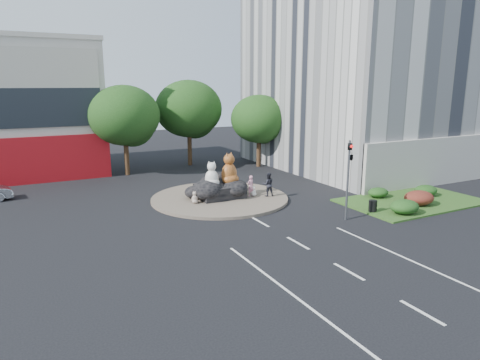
# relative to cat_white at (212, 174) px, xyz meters

# --- Properties ---
(ground) EXTENTS (120.00, 120.00, 0.00)m
(ground) POSITION_rel_cat_white_xyz_m (0.71, -9.77, -2.04)
(ground) COLOR black
(ground) RESTS_ON ground
(roundabout_island) EXTENTS (10.00, 10.00, 0.20)m
(roundabout_island) POSITION_rel_cat_white_xyz_m (0.71, 0.23, -1.94)
(roundabout_island) COLOR brown
(roundabout_island) RESTS_ON ground
(rock_plinth) EXTENTS (3.20, 2.60, 0.90)m
(rock_plinth) POSITION_rel_cat_white_xyz_m (0.71, 0.23, -1.39)
(rock_plinth) COLOR black
(rock_plinth) RESTS_ON roundabout_island
(grass_verge) EXTENTS (10.00, 6.00, 0.12)m
(grass_verge) POSITION_rel_cat_white_xyz_m (12.71, -6.77, -1.98)
(grass_verge) COLOR #1C4316
(grass_verge) RESTS_ON ground
(tree_left) EXTENTS (6.46, 6.46, 8.27)m
(tree_left) POSITION_rel_cat_white_xyz_m (-3.22, 12.30, 3.21)
(tree_left) COLOR #382314
(tree_left) RESTS_ON ground
(tree_mid) EXTENTS (6.84, 6.84, 8.76)m
(tree_mid) POSITION_rel_cat_white_xyz_m (3.78, 14.30, 3.52)
(tree_mid) COLOR #382314
(tree_mid) RESTS_ON ground
(tree_right) EXTENTS (5.70, 5.70, 7.30)m
(tree_right) POSITION_rel_cat_white_xyz_m (9.78, 10.30, 2.59)
(tree_right) COLOR #382314
(tree_right) RESTS_ON ground
(hedge_near_green) EXTENTS (2.00, 1.60, 0.90)m
(hedge_near_green) POSITION_rel_cat_white_xyz_m (9.71, -8.77, -1.47)
(hedge_near_green) COLOR #173711
(hedge_near_green) RESTS_ON grass_verge
(hedge_red) EXTENTS (2.20, 1.76, 0.99)m
(hedge_red) POSITION_rel_cat_white_xyz_m (12.21, -7.77, -1.42)
(hedge_red) COLOR #4C1614
(hedge_red) RESTS_ON grass_verge
(hedge_mid_green) EXTENTS (1.80, 1.44, 0.81)m
(hedge_mid_green) POSITION_rel_cat_white_xyz_m (14.71, -6.27, -1.51)
(hedge_mid_green) COLOR #173711
(hedge_mid_green) RESTS_ON grass_verge
(hedge_back_green) EXTENTS (1.60, 1.28, 0.72)m
(hedge_back_green) POSITION_rel_cat_white_xyz_m (11.21, -4.97, -1.56)
(hedge_back_green) COLOR #173711
(hedge_back_green) RESTS_ON grass_verge
(traffic_light) EXTENTS (0.44, 1.24, 5.00)m
(traffic_light) POSITION_rel_cat_white_xyz_m (5.81, -7.77, 1.59)
(traffic_light) COLOR #595B60
(traffic_light) RESTS_ON ground
(street_lamp) EXTENTS (2.34, 0.22, 8.06)m
(street_lamp) POSITION_rel_cat_white_xyz_m (13.53, -1.77, 2.52)
(street_lamp) COLOR #595B60
(street_lamp) RESTS_ON ground
(cat_white) EXTENTS (1.45, 1.39, 1.87)m
(cat_white) POSITION_rel_cat_white_xyz_m (0.00, 0.00, 0.00)
(cat_white) COLOR silver
(cat_white) RESTS_ON rock_plinth
(cat_tabby) EXTENTS (1.80, 1.70, 2.38)m
(cat_tabby) POSITION_rel_cat_white_xyz_m (1.44, 0.11, 0.25)
(cat_tabby) COLOR #B66E25
(cat_tabby) RESTS_ON rock_plinth
(kitten_calico) EXTENTS (0.69, 0.67, 0.88)m
(kitten_calico) POSITION_rel_cat_white_xyz_m (-1.54, -0.53, -1.40)
(kitten_calico) COLOR beige
(kitten_calico) RESTS_ON roundabout_island
(kitten_white) EXTENTS (0.58, 0.55, 0.76)m
(kitten_white) POSITION_rel_cat_white_xyz_m (3.08, -0.62, -1.46)
(kitten_white) COLOR silver
(kitten_white) RESTS_ON roundabout_island
(pedestrian_pink) EXTENTS (0.65, 0.52, 1.57)m
(pedestrian_pink) POSITION_rel_cat_white_xyz_m (2.82, -0.63, -1.05)
(pedestrian_pink) COLOR pink
(pedestrian_pink) RESTS_ON roundabout_island
(pedestrian_dark) EXTENTS (1.01, 0.88, 1.77)m
(pedestrian_dark) POSITION_rel_cat_white_xyz_m (3.99, -1.18, -0.95)
(pedestrian_dark) COLOR black
(pedestrian_dark) RESTS_ON roundabout_island
(litter_bin) EXTENTS (0.65, 0.65, 0.75)m
(litter_bin) POSITION_rel_cat_white_xyz_m (8.21, -7.50, -1.54)
(litter_bin) COLOR black
(litter_bin) RESTS_ON grass_verge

